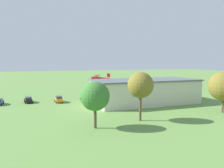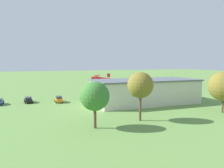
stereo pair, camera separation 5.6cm
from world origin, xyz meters
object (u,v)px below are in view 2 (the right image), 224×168
hangar (145,91)px  car_grey (84,97)px  tree_behind_hangar_left (140,85)px  tree_at_field_edge (95,96)px  tree_behind_hangar_right (223,86)px  person_watching_takeoff (95,94)px  car_orange (59,99)px  car_black (28,100)px  person_beside_truck (153,92)px  biplane (100,78)px  person_at_fence_line (82,96)px

hangar → car_grey: hangar is taller
tree_behind_hangar_left → tree_at_field_edge: bearing=9.7°
car_grey → tree_at_field_edge: (4.98, 26.78, 4.34)m
car_grey → tree_at_field_edge: tree_at_field_edge is taller
car_grey → tree_behind_hangar_right: (-23.51, 25.56, 4.74)m
hangar → person_watching_takeoff: bearing=-58.1°
car_orange → person_watching_takeoff: car_orange is taller
car_grey → car_black: 14.84m
car_grey → person_beside_truck: bearing=-173.2°
car_grey → person_beside_truck: 24.23m
biplane → car_grey: size_ratio=2.03×
tree_behind_hangar_right → biplane: bearing=-73.9°
person_beside_truck → tree_at_field_edge: tree_at_field_edge is taller
person_at_fence_line → tree_at_field_edge: size_ratio=0.20×
tree_at_field_edge → tree_behind_hangar_left: bearing=-170.3°
biplane → car_orange: 26.92m
car_grey → person_at_fence_line: bearing=-92.9°
tree_at_field_edge → tree_behind_hangar_left: 9.23m
person_watching_takeoff → biplane: bearing=-113.9°
hangar → person_beside_truck: (-10.46, -12.82, -2.32)m
car_orange → car_black: size_ratio=0.90×
biplane → tree_behind_hangar_right: bearing=106.1°
person_beside_truck → tree_behind_hangar_right: 28.84m
car_black → person_watching_takeoff: (-19.16, -3.10, -0.03)m
person_at_fence_line → car_grey: bearing=87.1°
person_watching_takeoff → person_beside_truck: (-19.64, 1.91, 0.04)m
tree_behind_hangar_left → car_orange: bearing=-65.3°
car_orange → person_at_fence_line: (-7.37, -4.58, -0.10)m
car_grey → person_beside_truck: (-24.06, -2.88, -0.06)m
car_orange → car_black: 7.97m
person_at_fence_line → tree_at_field_edge: (5.17, 30.55, 4.43)m
biplane → car_orange: bearing=47.9°
biplane → tree_behind_hangar_right: (-12.81, 44.52, 0.96)m
car_black → tree_behind_hangar_left: 33.31m
person_watching_takeoff → tree_behind_hangar_right: (-19.09, 30.34, 4.83)m
hangar → person_watching_takeoff: hangar is taller
hangar → person_watching_takeoff: 17.52m
car_grey → tree_at_field_edge: bearing=79.5°
car_grey → person_at_fence_line: size_ratio=2.85×
tree_behind_hangar_right → tree_at_field_edge: (28.49, 1.22, -0.40)m
hangar → tree_behind_hangar_right: size_ratio=3.11×
hangar → tree_behind_hangar_left: size_ratio=3.05×
hangar → tree_behind_hangar_right: (-9.90, 15.61, 2.48)m
car_orange → person_at_fence_line: car_orange is taller
car_black → hangar: bearing=157.7°
hangar → tree_behind_hangar_right: tree_behind_hangar_right is taller
car_orange → car_black: bearing=-18.3°
car_grey → person_at_fence_line: (-0.19, -3.77, -0.10)m
tree_at_field_edge → tree_behind_hangar_left: size_ratio=0.85×
car_black → person_beside_truck: person_beside_truck is taller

